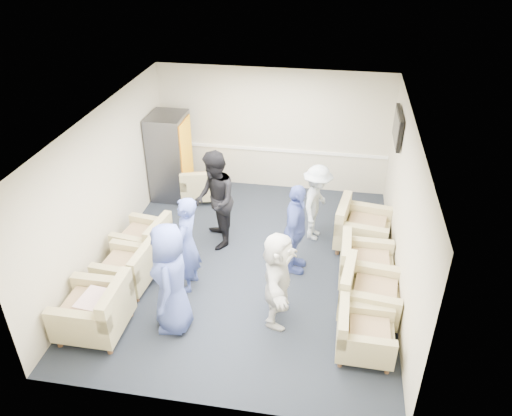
% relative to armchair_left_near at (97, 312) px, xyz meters
% --- Properties ---
extents(floor, '(6.00, 6.00, 0.00)m').
position_rel_armchair_left_near_xyz_m(floor, '(1.89, 1.99, -0.38)').
color(floor, black).
rests_on(floor, ground).
extents(ceiling, '(6.00, 6.00, 0.00)m').
position_rel_armchair_left_near_xyz_m(ceiling, '(1.89, 1.99, 2.32)').
color(ceiling, white).
rests_on(ceiling, back_wall).
extents(back_wall, '(5.00, 0.02, 2.70)m').
position_rel_armchair_left_near_xyz_m(back_wall, '(1.89, 4.99, 0.97)').
color(back_wall, beige).
rests_on(back_wall, floor).
extents(front_wall, '(5.00, 0.02, 2.70)m').
position_rel_armchair_left_near_xyz_m(front_wall, '(1.89, -1.01, 0.97)').
color(front_wall, beige).
rests_on(front_wall, floor).
extents(left_wall, '(0.02, 6.00, 2.70)m').
position_rel_armchair_left_near_xyz_m(left_wall, '(-0.61, 1.99, 0.97)').
color(left_wall, beige).
rests_on(left_wall, floor).
extents(right_wall, '(0.02, 6.00, 2.70)m').
position_rel_armchair_left_near_xyz_m(right_wall, '(4.39, 1.99, 0.97)').
color(right_wall, beige).
rests_on(right_wall, floor).
extents(chair_rail, '(4.98, 0.04, 0.06)m').
position_rel_armchair_left_near_xyz_m(chair_rail, '(1.89, 4.97, 0.52)').
color(chair_rail, white).
rests_on(chair_rail, back_wall).
extents(tv, '(0.10, 1.00, 0.58)m').
position_rel_armchair_left_near_xyz_m(tv, '(4.33, 3.79, 1.67)').
color(tv, black).
rests_on(tv, right_wall).
extents(armchair_left_near, '(0.95, 0.95, 0.76)m').
position_rel_armchair_left_near_xyz_m(armchair_left_near, '(0.00, 0.00, 0.00)').
color(armchair_left_near, tan).
rests_on(armchair_left_near, floor).
extents(armchair_left_mid, '(0.89, 0.89, 0.66)m').
position_rel_armchair_left_near_xyz_m(armchair_left_mid, '(0.05, 1.08, -0.05)').
color(armchair_left_mid, tan).
rests_on(armchair_left_mid, floor).
extents(armchair_left_far, '(0.94, 0.94, 0.66)m').
position_rel_armchair_left_near_xyz_m(armchair_left_far, '(0.02, 1.93, -0.05)').
color(armchair_left_far, tan).
rests_on(armchair_left_far, floor).
extents(armchair_right_near, '(0.80, 0.80, 0.63)m').
position_rel_armchair_left_near_xyz_m(armchair_right_near, '(3.82, 0.23, -0.06)').
color(armchair_right_near, tan).
rests_on(armchair_right_near, floor).
extents(armchair_right_midnear, '(1.00, 1.00, 0.72)m').
position_rel_armchair_left_near_xyz_m(armchair_right_midnear, '(3.91, 1.06, -0.02)').
color(armchair_right_midnear, tan).
rests_on(armchair_right_midnear, floor).
extents(armchair_right_midfar, '(0.88, 0.88, 0.70)m').
position_rel_armchair_left_near_xyz_m(armchair_right_midfar, '(3.86, 1.81, -0.03)').
color(armchair_right_midfar, tan).
rests_on(armchair_right_midfar, floor).
extents(armchair_right_far, '(1.07, 1.07, 0.75)m').
position_rel_armchair_left_near_xyz_m(armchair_right_far, '(3.81, 2.89, -0.00)').
color(armchair_right_far, tan).
rests_on(armchair_right_far, floor).
extents(armchair_corner, '(0.99, 0.99, 0.65)m').
position_rel_armchair_left_near_xyz_m(armchair_corner, '(0.44, 4.11, -0.05)').
color(armchair_corner, tan).
rests_on(armchair_corner, floor).
extents(vending_machine, '(0.75, 0.88, 1.85)m').
position_rel_armchair_left_near_xyz_m(vending_machine, '(-0.20, 4.21, 0.55)').
color(vending_machine, '#4F5057').
rests_on(vending_machine, floor).
extents(backpack, '(0.37, 0.32, 0.52)m').
position_rel_armchair_left_near_xyz_m(backpack, '(0.44, 1.38, -0.11)').
color(backpack, black).
rests_on(backpack, floor).
extents(pillow, '(0.43, 0.54, 0.14)m').
position_rel_armchair_left_near_xyz_m(pillow, '(-0.02, 0.00, 0.20)').
color(pillow, silver).
rests_on(pillow, armchair_left_near).
extents(person_front_left, '(0.71, 0.95, 1.78)m').
position_rel_armchair_left_near_xyz_m(person_front_left, '(1.07, 0.32, 0.51)').
color(person_front_left, '#4354A2').
rests_on(person_front_left, floor).
extents(person_mid_left, '(0.43, 0.63, 1.68)m').
position_rel_armchair_left_near_xyz_m(person_mid_left, '(1.03, 1.23, 0.46)').
color(person_mid_left, '#4354A2').
rests_on(person_mid_left, floor).
extents(person_back_left, '(0.98, 1.10, 1.86)m').
position_rel_armchair_left_near_xyz_m(person_back_left, '(1.18, 2.53, 0.55)').
color(person_back_left, black).
rests_on(person_back_left, floor).
extents(person_back_right, '(0.73, 1.06, 1.50)m').
position_rel_armchair_left_near_xyz_m(person_back_right, '(2.99, 3.06, 0.37)').
color(person_back_right, silver).
rests_on(person_back_right, floor).
extents(person_mid_right, '(0.47, 0.99, 1.65)m').
position_rel_armchair_left_near_xyz_m(person_mid_right, '(2.70, 1.99, 0.45)').
color(person_mid_right, '#4354A2').
rests_on(person_mid_right, floor).
extents(person_front_right, '(0.46, 1.44, 1.55)m').
position_rel_armchair_left_near_xyz_m(person_front_right, '(2.57, 0.71, 0.40)').
color(person_front_right, silver).
rests_on(person_front_right, floor).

